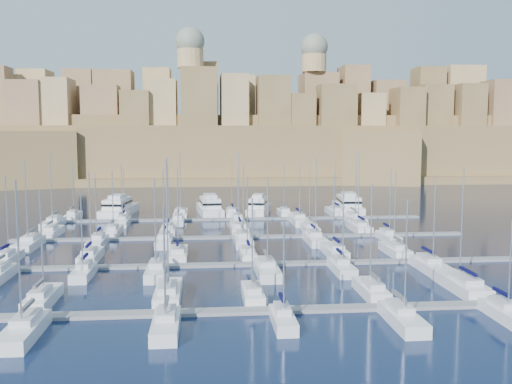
{
  "coord_description": "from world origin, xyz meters",
  "views": [
    {
      "loc": [
        -6.93,
        -94.25,
        19.64
      ],
      "look_at": [
        2.13,
        6.0,
        9.02
      ],
      "focal_mm": 40.0,
      "sensor_mm": 36.0,
      "label": 1
    }
  ],
  "objects": [
    {
      "name": "motor_yacht_d",
      "position": [
        28.18,
        42.11,
        1.73
      ],
      "size": [
        6.79,
        18.3,
        5.25
      ],
      "color": "white",
      "rests_on": "ground"
    },
    {
      "name": "sailboat_23",
      "position": [
        24.83,
        -17.86,
        0.75
      ],
      "size": [
        2.99,
        9.96,
        14.27
      ],
      "color": "white",
      "rests_on": "ground"
    },
    {
      "name": "sailboat_35",
      "position": [
        26.15,
        4.95,
        0.73
      ],
      "size": [
        2.49,
        8.31,
        13.46
      ],
      "color": "white",
      "rests_on": "ground"
    },
    {
      "name": "sailboat_8",
      "position": [
        -10.87,
        -39.23,
        0.73
      ],
      "size": [
        2.61,
        8.69,
        12.85
      ],
      "color": "white",
      "rests_on": "ground"
    },
    {
      "name": "sailboat_10",
      "position": [
        13.07,
        -39.3,
        0.73
      ],
      "size": [
        2.65,
        8.83,
        13.28
      ],
      "color": "white",
      "rests_on": "ground"
    },
    {
      "name": "sailboat_14",
      "position": [
        -11.13,
        -6.49,
        0.75
      ],
      "size": [
        2.77,
        9.24,
        14.32
      ],
      "color": "white",
      "rests_on": "ground"
    },
    {
      "name": "sailboat_24",
      "position": [
        -35.93,
        15.46,
        0.74
      ],
      "size": [
        2.74,
        9.14,
        13.56
      ],
      "color": "white",
      "rests_on": "ground"
    },
    {
      "name": "sailboat_39",
      "position": [
        -0.62,
        38.01,
        0.76
      ],
      "size": [
        3.08,
        10.27,
        13.99
      ],
      "color": "white",
      "rests_on": "ground"
    },
    {
      "name": "sailboat_2",
      "position": [
        -11.34,
        -28.19,
        0.78
      ],
      "size": [
        2.96,
        9.86,
        17.02
      ],
      "color": "white",
      "rests_on": "ground"
    },
    {
      "name": "ground",
      "position": [
        0.0,
        0.0,
        0.0
      ],
      "size": [
        600.0,
        600.0,
        0.0
      ],
      "primitive_type": "plane",
      "color": "black",
      "rests_on": "ground"
    },
    {
      "name": "sailboat_40",
      "position": [
        11.62,
        37.22,
        0.72
      ],
      "size": [
        2.6,
        8.65,
        12.18
      ],
      "color": "white",
      "rests_on": "ground"
    },
    {
      "name": "sailboat_29",
      "position": [
        23.73,
        15.96,
        0.77
      ],
      "size": [
        3.05,
        10.18,
        16.61
      ],
      "color": "white",
      "rests_on": "ground"
    },
    {
      "name": "sailboat_12",
      "position": [
        -36.61,
        -7.01,
        0.73
      ],
      "size": [
        2.46,
        8.2,
        13.42
      ],
      "color": "white",
      "rests_on": "ground"
    },
    {
      "name": "sailboat_22",
      "position": [
        12.14,
        -17.12,
        0.72
      ],
      "size": [
        2.53,
        8.45,
        12.07
      ],
      "color": "white",
      "rests_on": "ground"
    },
    {
      "name": "sailboat_17",
      "position": [
        23.5,
        -6.54,
        0.74
      ],
      "size": [
        2.74,
        9.15,
        13.71
      ],
      "color": "white",
      "rests_on": "ground"
    },
    {
      "name": "sailboat_9",
      "position": [
        0.88,
        -38.48,
        0.7
      ],
      "size": [
        2.15,
        7.15,
        11.02
      ],
      "color": "white",
      "rests_on": "ground"
    },
    {
      "name": "sailboat_37",
      "position": [
        -25.43,
        36.97,
        0.72
      ],
      "size": [
        2.45,
        8.16,
        11.82
      ],
      "color": "white",
      "rests_on": "ground"
    },
    {
      "name": "sailboat_5",
      "position": [
        24.78,
        -27.74,
        0.77
      ],
      "size": [
        3.23,
        10.78,
        15.6
      ],
      "color": "white",
      "rests_on": "ground"
    },
    {
      "name": "motor_yacht_a",
      "position": [
        -27.43,
        41.91,
        1.73
      ],
      "size": [
        7.68,
        18.08,
        5.25
      ],
      "color": "white",
      "rests_on": "ground"
    },
    {
      "name": "sailboat_38",
      "position": [
        -12.58,
        37.91,
        0.76
      ],
      "size": [
        3.02,
        10.07,
        15.27
      ],
      "color": "white",
      "rests_on": "ground"
    },
    {
      "name": "sailboat_36",
      "position": [
        -36.74,
        36.99,
        0.73
      ],
      "size": [
        2.46,
        8.18,
        13.08
      ],
      "color": "white",
      "rests_on": "ground"
    },
    {
      "name": "motor_yacht_c",
      "position": [
        5.83,
        40.29,
        1.73
      ],
      "size": [
        7.31,
        14.72,
        5.25
      ],
      "color": "white",
      "rests_on": "ground"
    },
    {
      "name": "sailboat_21",
      "position": [
        1.5,
        -17.81,
        0.75
      ],
      "size": [
        2.96,
        9.87,
        14.06
      ],
      "color": "white",
      "rests_on": "ground"
    },
    {
      "name": "sailboat_13",
      "position": [
        -24.46,
        -6.65,
        0.74
      ],
      "size": [
        2.68,
        8.92,
        14.03
      ],
      "color": "white",
      "rests_on": "ground"
    },
    {
      "name": "fortified_city",
      "position": [
        -0.19,
        155.26,
        14.74
      ],
      "size": [
        460.0,
        108.95,
        59.52
      ],
      "color": "brown",
      "rests_on": "ground"
    },
    {
      "name": "sailboat_7",
      "position": [
        -24.31,
        -39.63,
        0.76
      ],
      "size": [
        2.85,
        9.48,
        15.56
      ],
      "color": "white",
      "rests_on": "ground"
    },
    {
      "name": "sailboat_19",
      "position": [
        -23.4,
        -16.84,
        0.72
      ],
      "size": [
        2.36,
        7.88,
        11.89
      ],
      "color": "white",
      "rests_on": "ground"
    },
    {
      "name": "pontoon_near",
      "position": [
        0.0,
        -34.0,
        0.2
      ],
      "size": [
        84.0,
        2.0,
        0.4
      ],
      "primitive_type": "cube",
      "color": "slate",
      "rests_on": "ground"
    },
    {
      "name": "sailboat_47",
      "position": [
        25.57,
        26.1,
        0.77
      ],
      "size": [
        3.02,
        10.05,
        16.05
      ],
      "color": "white",
      "rests_on": "ground"
    },
    {
      "name": "motor_yacht_b",
      "position": [
        -5.77,
        41.41,
        1.73
      ],
      "size": [
        6.59,
        16.88,
        5.25
      ],
      "color": "white",
      "rests_on": "ground"
    },
    {
      "name": "sailboat_34",
      "position": [
        12.45,
        4.15,
        0.76
      ],
      "size": [
        2.99,
        9.95,
        15.36
      ],
      "color": "white",
      "rests_on": "ground"
    },
    {
      "name": "sailboat_3",
      "position": [
        -1.44,
        -29.21,
        0.72
      ],
      "size": [
        2.34,
        7.79,
        12.23
      ],
      "color": "white",
      "rests_on": "ground"
    },
    {
      "name": "sailboat_20",
      "position": [
        -13.61,
        -17.28,
        0.74
      ],
      "size": [
        2.64,
        8.79,
        13.81
      ],
      "color": "white",
      "rests_on": "ground"
    },
    {
      "name": "sailboat_11",
      "position": [
        24.37,
        -38.78,
        0.71
      ],
      "size": [
        2.33,
        7.77,
        11.0
      ],
      "color": "white",
      "rests_on": "ground"
    },
    {
      "name": "pontoon_mid_near",
      "position": [
        0.0,
        -12.0,
        0.2
      ],
      "size": [
        84.0,
        2.0,
        0.4
      ],
      "primitive_type": "cube",
      "color": "slate",
      "rests_on": "ground"
    },
    {
      "name": "sailboat_44",
      "position": [
        -12.68,
        26.88,
        0.72
      ],
      "size": [
        2.54,
        8.46,
        11.77
      ],
      "color": "white",
      "rests_on": "ground"
    },
    {
      "name": "sailboat_32",
      "position": [
        -14.05,
        4.57,
        0.74
      ],
      "size": [
        2.73,
        9.09,
        13.65
      ],
      "color": "white",
      "rests_on": "ground"
    },
    {
      "name": "sailboat_26",
      "position": [
        -14.0,
        15.58,
        0.75
      ],
      "size": [
        2.82,
        9.39,
        14.25
      ],
      "color": "white",
      "rests_on": "ground"
    },
    {
      "name": "sailboat_30",
      "position": [
        -36.77,
        4.08,
        0.76
      ],
      "size": [
        3.03,
        10.08,
        15.3
      ],
      "color": "white",
      "rests_on": "ground"
    },
    {
      "name": "sailboat_45",
      "position": [
        0.06,
        27.01,
        0.72
      ],
      "size": [
        2.46,
        8.18,
        12.15
      ],
      "color": "white",
      "rests_on": "ground"
    },
    {
      "name": "sailboat_15",
      "position": [
        -0.37,
        -7.11,
        0.73
      ],
      "size": [
        2.4,
        8.0,
        13.21
      ],
      "color": "white",
      "rests_on": "ground"
    },
    {
      "name": "sailboat_33",
      "position": [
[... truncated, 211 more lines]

